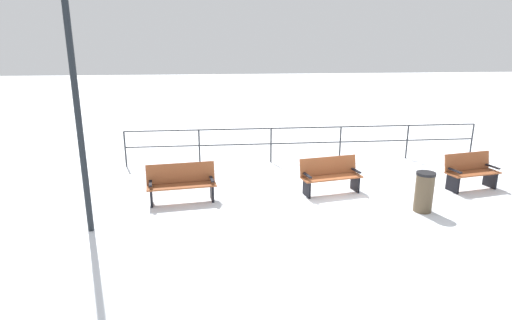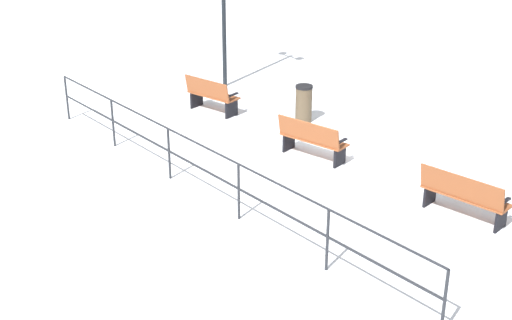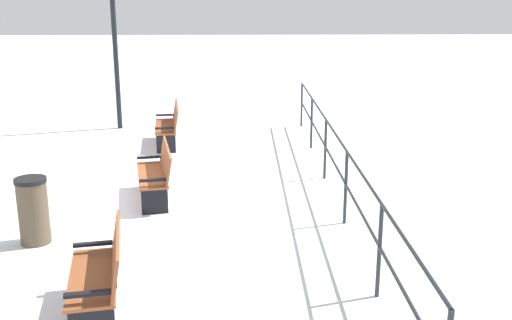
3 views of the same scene
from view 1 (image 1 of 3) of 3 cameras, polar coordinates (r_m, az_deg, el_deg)
The scene contains 7 objects.
ground_plane at distance 10.98m, azimuth 10.19°, elevation -4.60°, with size 80.00×80.00×0.00m, color white.
bench_nearest at distance 10.38m, azimuth -10.03°, elevation -3.02°, with size 0.71×1.70×0.92m.
bench_second at distance 10.98m, azimuth 9.99°, elevation -2.00°, with size 0.80×1.63×0.91m.
bench_third at distance 12.46m, azimuth 26.96°, elevation -1.35°, with size 0.80×1.49×0.93m.
lamppost_near at distance 8.73m, azimuth -23.44°, elevation 10.76°, with size 0.24×0.87×5.04m.
waterfront_railing at distance 13.66m, azimuth 6.77°, elevation 2.93°, with size 0.05×11.40×1.13m.
trash_bin at distance 10.36m, azimuth 21.72°, elevation -4.01°, with size 0.43×0.43×0.93m.
Camera 1 is at (9.86, -3.00, 3.79)m, focal length 29.67 mm.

